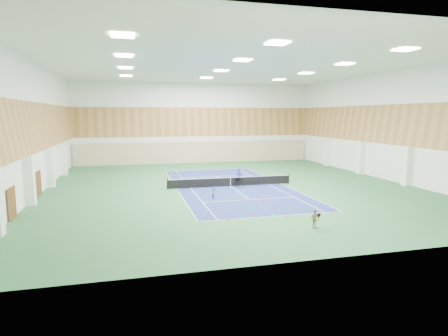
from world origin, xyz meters
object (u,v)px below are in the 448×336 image
object	(u,v)px
tennis_net	(230,181)
coach	(239,176)
child_court	(214,193)
child_apron	(315,219)
ball_cart	(239,183)

from	to	relation	value
tennis_net	coach	size ratio (longest dim) A/B	7.66
child_court	child_apron	bearing A→B (deg)	-96.03
child_apron	ball_cart	distance (m)	14.55
tennis_net	child_apron	world-z (taller)	child_apron
ball_cart	coach	bearing A→B (deg)	49.68
coach	child_court	distance (m)	7.72
ball_cart	child_court	bearing A→B (deg)	-150.03
tennis_net	ball_cart	bearing A→B (deg)	-40.63
tennis_net	ball_cart	xyz separation A→B (m)	(0.70, -0.60, -0.10)
child_apron	child_court	bearing A→B (deg)	92.75
tennis_net	child_apron	size ratio (longest dim) A/B	10.63
tennis_net	coach	distance (m)	1.74
child_apron	ball_cart	world-z (taller)	child_apron
tennis_net	coach	bearing A→B (deg)	42.83
coach	child_apron	xyz separation A→B (m)	(0.24, -16.29, -0.23)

